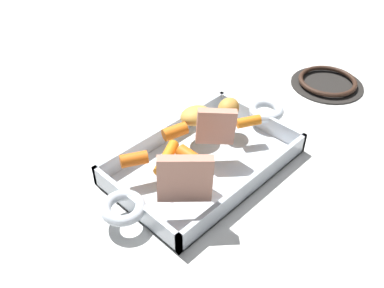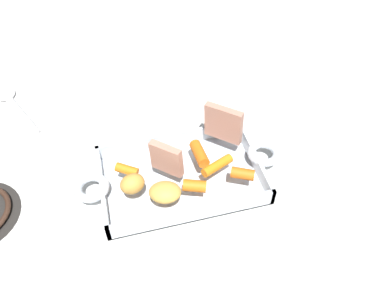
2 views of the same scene
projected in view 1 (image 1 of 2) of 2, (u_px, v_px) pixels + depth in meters
name	position (u px, v px, depth m)	size (l,w,h in m)	color
ground_plane	(204.00, 167.00, 0.75)	(2.18, 2.18, 0.00)	silver
roasting_dish	(204.00, 161.00, 0.74)	(0.43, 0.21, 0.04)	silver
roast_slice_outer	(185.00, 179.00, 0.61)	(0.02, 0.08, 0.08)	tan
roast_slice_thin	(216.00, 126.00, 0.72)	(0.02, 0.07, 0.07)	tan
baby_carrot_center_right	(166.00, 158.00, 0.69)	(0.02, 0.02, 0.07)	orange
baby_carrot_southwest	(134.00, 159.00, 0.69)	(0.02, 0.02, 0.05)	orange
baby_carrot_long	(194.00, 160.00, 0.69)	(0.02, 0.02, 0.06)	orange
baby_carrot_northeast	(249.00, 122.00, 0.77)	(0.02, 0.02, 0.04)	orange
baby_carrot_center_left	(175.00, 132.00, 0.75)	(0.02, 0.02, 0.04)	orange
potato_whole	(228.00, 108.00, 0.79)	(0.05, 0.04, 0.04)	gold
potato_golden_small	(196.00, 115.00, 0.78)	(0.06, 0.05, 0.03)	gold
stove_burner_rear	(327.00, 82.00, 0.97)	(0.16, 0.16, 0.02)	#282623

